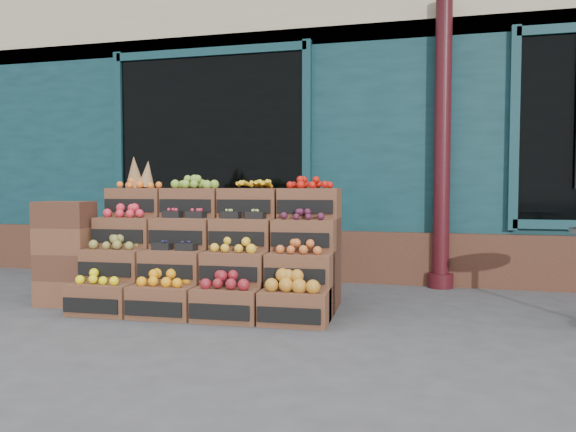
# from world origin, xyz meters

# --- Properties ---
(ground) EXTENTS (60.00, 60.00, 0.00)m
(ground) POSITION_xyz_m (0.00, 0.00, 0.00)
(ground) COLOR #434346
(ground) RESTS_ON ground
(shop_facade) EXTENTS (12.00, 6.24, 4.80)m
(shop_facade) POSITION_xyz_m (0.00, 5.11, 2.40)
(shop_facade) COLOR #113439
(shop_facade) RESTS_ON ground
(crate_display) EXTENTS (2.33, 1.22, 1.43)m
(crate_display) POSITION_xyz_m (-0.86, 0.47, 0.44)
(crate_display) COLOR brown
(crate_display) RESTS_ON ground
(spare_crates) EXTENTS (0.53, 0.39, 0.98)m
(spare_crates) POSITION_xyz_m (-2.26, 0.21, 0.49)
(spare_crates) COLOR brown
(spare_crates) RESTS_ON ground
(shopkeeper) EXTENTS (0.74, 0.49, 2.01)m
(shopkeeper) POSITION_xyz_m (-1.11, 2.63, 1.01)
(shopkeeper) COLOR #154B18
(shopkeeper) RESTS_ON ground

